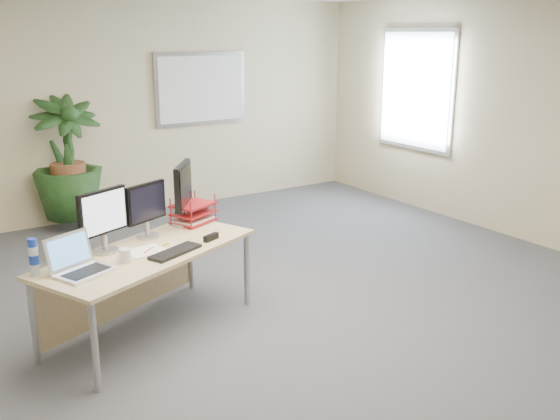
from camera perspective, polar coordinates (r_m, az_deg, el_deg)
floor at (r=4.93m, az=1.19°, el=-11.42°), size 8.00×8.00×0.00m
back_wall at (r=8.06m, az=-15.08°, el=8.86°), size 7.00×0.04×2.70m
whiteboard at (r=8.46m, az=-7.24°, el=10.94°), size 1.30×0.04×0.95m
window at (r=8.41m, az=12.29°, el=10.68°), size 0.04×1.30×1.55m
desk at (r=4.96m, az=-12.64°, el=-4.96°), size 1.89×1.37×0.67m
floor_plant at (r=7.69m, az=-18.84°, el=3.69°), size 0.91×0.91×1.50m
monitor_left at (r=4.81m, az=-15.87°, el=-0.61°), size 0.41×0.21×0.48m
monitor_right at (r=5.09m, az=-12.14°, el=0.30°), size 0.38×0.19×0.45m
monitor_dark at (r=5.36m, az=-8.84°, el=1.82°), size 0.32×0.41×0.54m
laptop at (r=4.52m, az=-17.93°, el=-4.69°), size 0.46×0.44×0.26m
keyboard at (r=4.75m, az=-9.54°, el=-3.78°), size 0.46×0.31×0.02m
coffee_mug at (r=4.64m, az=-14.00°, el=-4.04°), size 0.12×0.09×0.10m
spiral_notebook at (r=4.82m, az=-12.18°, el=-3.71°), size 0.31×0.26×0.01m
orange_pen at (r=4.82m, az=-11.90°, el=-3.57°), size 0.11×0.10×0.01m
yellow_highlighter at (r=4.92m, az=-10.61°, el=-3.18°), size 0.11×0.07×0.02m
water_bottle at (r=4.56m, az=-21.59°, el=-4.07°), size 0.07×0.07×0.26m
letter_tray at (r=5.46m, az=-7.93°, el=-0.40°), size 0.43×0.38×0.16m
stapler at (r=5.00m, az=-6.33°, el=-2.50°), size 0.15×0.10×0.05m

